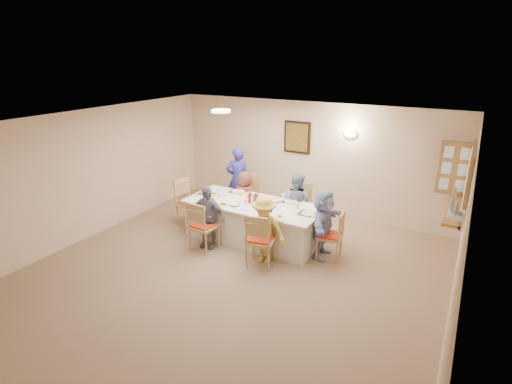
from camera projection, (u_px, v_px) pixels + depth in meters
The scene contains 49 objects.
ground at pixel (225, 280), 6.49m from camera, with size 7.00×7.00×0.00m, color #907054.
room_walls at pixel (222, 192), 5.99m from camera, with size 7.00×7.00×7.00m.
wall_picture at pixel (297, 137), 8.92m from camera, with size 0.62×0.05×0.72m.
wall_sconce at pixel (350, 134), 8.28m from camera, with size 0.26×0.09×0.18m, color white.
ceiling_light at pixel (221, 111), 7.37m from camera, with size 0.36×0.36×0.05m, color white.
serving_hatch at pixel (469, 182), 6.49m from camera, with size 0.06×1.50×1.15m, color #956236.
hatch_sill at pixel (455, 210), 6.72m from camera, with size 0.30×1.50×0.05m, color #956236.
shutter_door at pixel (455, 169), 7.24m from camera, with size 0.55×0.04×1.00m, color #956236.
fan_shelf at pixel (456, 214), 5.45m from camera, with size 0.22×0.36×0.03m, color white.
desk_fan at pixel (455, 204), 5.41m from camera, with size 0.30×0.30×0.28m, color #A5A5A8, non-canonical shape.
dining_table at pixel (253, 221), 7.77m from camera, with size 2.65×1.12×0.76m, color white.
chair_back_left at pixel (247, 198), 8.66m from camera, with size 0.49×0.49×1.02m, color tan, non-canonical shape.
chair_back_right at pixel (298, 208), 8.11m from camera, with size 0.47×0.47×0.99m, color tan, non-canonical shape.
chair_front_left at pixel (204, 225), 7.35m from camera, with size 0.46×0.46×0.97m, color tan, non-canonical shape.
chair_front_right at pixel (261, 239), 6.80m from camera, with size 0.47×0.47×0.99m, color tan, non-canonical shape.
chair_left_end at pixel (190, 202), 8.44m from camera, with size 0.47×0.47×0.99m, color tan, non-canonical shape.
chair_right_end at pixel (330, 235), 7.03m from camera, with size 0.43×0.43×0.90m, color tan, non-canonical shape.
diner_back_left at pixel (245, 197), 8.54m from camera, with size 0.58×0.40×1.13m, color brown.
diner_back_right at pixel (296, 203), 7.97m from camera, with size 0.66×0.53×1.28m, color #7E87AD.
diner_front_left at pixel (207, 217), 7.41m from camera, with size 0.74×0.37×1.22m, color slate.
diner_front_right at pixel (264, 230), 6.86m from camera, with size 0.83×0.52×1.22m, color #F1C84A.
diner_right_end at pixel (323, 224), 7.03m from camera, with size 0.43×1.20×1.27m, color #99A6D8.
caregiver at pixel (238, 180), 9.08m from camera, with size 0.66×0.58×1.51m, color #3232A0.
placemat_fl at pixel (215, 205), 7.57m from camera, with size 0.38×0.28×0.01m, color #472B19.
plate_fl at pixel (215, 204), 7.57m from camera, with size 0.23×0.23×0.01m, color white.
napkin_fl at pixel (221, 207), 7.45m from camera, with size 0.13×0.13×0.01m, color yellow.
placemat_fr at pixel (271, 216), 7.02m from camera, with size 0.33×0.25×0.01m, color #472B19.
plate_fr at pixel (271, 216), 7.02m from camera, with size 0.24×0.24×0.02m, color white.
napkin_fr at pixel (279, 219), 6.89m from camera, with size 0.14×0.14×0.01m, color yellow.
placemat_bl at pixel (238, 192), 8.26m from camera, with size 0.37×0.27×0.01m, color #472B19.
plate_bl at pixel (238, 191), 8.26m from camera, with size 0.26×0.26×0.02m, color white.
napkin_bl at pixel (244, 194), 8.14m from camera, with size 0.15×0.15×0.01m, color yellow.
placemat_br at pixel (291, 202), 7.71m from camera, with size 0.34×0.25×0.01m, color #472B19.
plate_br at pixel (291, 201), 7.71m from camera, with size 0.25×0.25×0.02m, color white.
napkin_br at pixel (299, 204), 7.59m from camera, with size 0.15×0.15×0.01m, color yellow.
placemat_le at pixel (207, 194), 8.15m from camera, with size 0.34×0.25×0.01m, color #472B19.
plate_le at pixel (207, 193), 8.14m from camera, with size 0.23×0.23×0.01m, color white.
napkin_le at pixel (212, 196), 8.02m from camera, with size 0.14×0.14×0.01m, color yellow.
placemat_re at pixel (308, 214), 7.13m from camera, with size 0.35×0.26×0.01m, color #472B19.
plate_re at pixel (308, 214), 7.12m from camera, with size 0.23×0.23×0.01m, color white.
napkin_re at pixel (316, 217), 7.00m from camera, with size 0.15×0.15×0.01m, color yellow.
teacup_a at pixel (209, 199), 7.74m from camera, with size 0.13×0.13×0.08m, color white.
teacup_b at pixel (284, 196), 7.88m from camera, with size 0.13×0.13×0.09m, color white.
bowl_a at pixel (235, 204), 7.52m from camera, with size 0.22×0.22×0.05m, color white.
bowl_b at pixel (276, 200), 7.71m from camera, with size 0.24×0.24×0.06m, color white.
condiment_ketchup at pixel (250, 196), 7.65m from camera, with size 0.12×0.12×0.25m, color red.
condiment_brown at pixel (256, 197), 7.67m from camera, with size 0.10×0.10×0.21m, color brown.
condiment_malt at pixel (259, 201), 7.57m from camera, with size 0.13×0.13×0.15m, color brown.
drinking_glass at pixel (248, 198), 7.73m from camera, with size 0.07×0.07×0.10m, color silver.
Camera 1 is at (3.20, -4.69, 3.49)m, focal length 28.00 mm.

